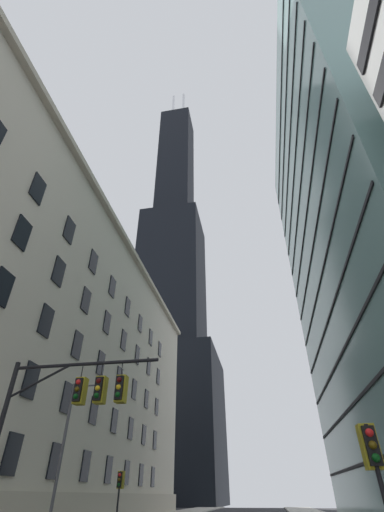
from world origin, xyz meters
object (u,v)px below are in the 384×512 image
object	(u,v)px
traffic_light_far_left	(120,483)
street_lamppost	(68,439)
traffic_signal_mast	(70,405)
traffic_light_near_right	(373,454)

from	to	relation	value
traffic_light_far_left	street_lamppost	distance (m)	6.10
traffic_signal_mast	traffic_light_far_left	xyz separation A→B (m)	(-2.56, 13.32, -2.22)
traffic_signal_mast	traffic_light_far_left	world-z (taller)	traffic_signal_mast
traffic_signal_mast	traffic_light_far_left	size ratio (longest dim) A/B	2.04
traffic_light_far_left	traffic_light_near_right	bearing A→B (deg)	-51.85
traffic_light_near_right	street_lamppost	distance (m)	17.74
traffic_light_far_left	street_lamppost	bearing A→B (deg)	-104.20
traffic_light_far_left	street_lamppost	world-z (taller)	street_lamppost
traffic_signal_mast	traffic_light_near_right	size ratio (longest dim) A/B	1.96
traffic_signal_mast	traffic_light_near_right	bearing A→B (deg)	-15.67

